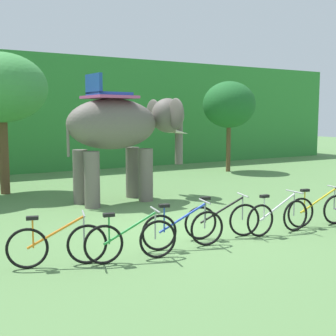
{
  "coord_description": "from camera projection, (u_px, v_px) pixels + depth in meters",
  "views": [
    {
      "loc": [
        -5.28,
        -8.44,
        2.58
      ],
      "look_at": [
        0.24,
        1.0,
        1.3
      ],
      "focal_mm": 47.47,
      "sensor_mm": 36.0,
      "label": 1
    }
  ],
  "objects": [
    {
      "name": "foliage_hedge",
      "position": [
        27.0,
        114.0,
        22.59
      ],
      "size": [
        36.0,
        6.0,
        5.41
      ],
      "primitive_type": "cube",
      "color": "#338438",
      "rests_on": "ground"
    },
    {
      "name": "bike_orange",
      "position": [
        57.0,
        245.0,
        7.62
      ],
      "size": [
        1.66,
        0.63,
        0.92
      ],
      "color": "black",
      "rests_on": "ground"
    },
    {
      "name": "bike_black",
      "position": [
        223.0,
        220.0,
        9.42
      ],
      "size": [
        1.66,
        0.62,
        0.92
      ],
      "color": "black",
      "rests_on": "ground"
    },
    {
      "name": "bike_blue",
      "position": [
        183.0,
        229.0,
        8.68
      ],
      "size": [
        1.69,
        0.54,
        0.92
      ],
      "color": "black",
      "rests_on": "ground"
    },
    {
      "name": "bike_white",
      "position": [
        278.0,
        217.0,
        9.74
      ],
      "size": [
        1.71,
        0.52,
        0.92
      ],
      "color": "black",
      "rests_on": "ground"
    },
    {
      "name": "ground_plane",
      "position": [
        181.0,
        229.0,
        10.18
      ],
      "size": [
        80.0,
        80.0,
        0.0
      ],
      "primitive_type": "plane",
      "color": "#567F47"
    },
    {
      "name": "elephant",
      "position": [
        123.0,
        129.0,
        13.34
      ],
      "size": [
        4.2,
        2.09,
        3.78
      ],
      "color": "#665E56",
      "rests_on": "ground"
    },
    {
      "name": "bike_green",
      "position": [
        131.0,
        240.0,
        7.89
      ],
      "size": [
        1.69,
        0.52,
        0.92
      ],
      "color": "black",
      "rests_on": "ground"
    },
    {
      "name": "tree_right",
      "position": [
        229.0,
        105.0,
        20.46
      ],
      "size": [
        2.42,
        2.42,
        4.17
      ],
      "color": "brown",
      "rests_on": "ground"
    },
    {
      "name": "bike_yellow",
      "position": [
        318.0,
        210.0,
        10.44
      ],
      "size": [
        1.69,
        0.52,
        0.92
      ],
      "color": "black",
      "rests_on": "ground"
    },
    {
      "name": "tree_far_right",
      "position": [
        1.0,
        88.0,
        14.44
      ],
      "size": [
        2.98,
        2.98,
        4.64
      ],
      "color": "brown",
      "rests_on": "ground"
    }
  ]
}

